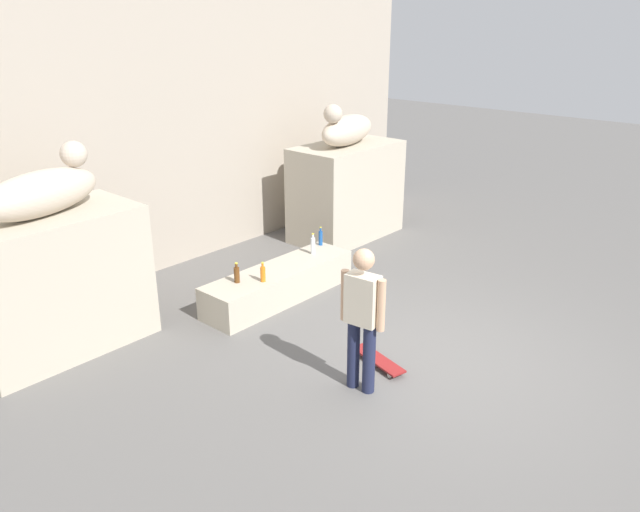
% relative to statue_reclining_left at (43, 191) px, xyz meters
% --- Properties ---
extents(ground_plane, '(40.00, 40.00, 0.00)m').
position_rel_statue_reclining_left_xyz_m(ground_plane, '(2.76, -3.78, -2.01)').
color(ground_plane, '#605E5B').
extents(facade_wall, '(11.37, 0.60, 5.33)m').
position_rel_statue_reclining_left_xyz_m(facade_wall, '(2.76, 1.49, 0.65)').
color(facade_wall, '#AB9F8F').
rests_on(facade_wall, ground_plane).
extents(pedestal_left, '(2.08, 1.15, 1.73)m').
position_rel_statue_reclining_left_xyz_m(pedestal_left, '(-0.04, -0.01, -1.15)').
color(pedestal_left, '#B7AD99').
rests_on(pedestal_left, ground_plane).
extents(pedestal_right, '(2.08, 1.15, 1.73)m').
position_rel_statue_reclining_left_xyz_m(pedestal_right, '(5.56, -0.01, -1.15)').
color(pedestal_right, '#B7AD99').
rests_on(pedestal_right, ground_plane).
extents(statue_reclining_left, '(1.69, 0.92, 0.78)m').
position_rel_statue_reclining_left_xyz_m(statue_reclining_left, '(0.00, 0.00, 0.00)').
color(statue_reclining_left, beige).
rests_on(statue_reclining_left, pedestal_left).
extents(statue_reclining_right, '(1.68, 0.89, 0.78)m').
position_rel_statue_reclining_left_xyz_m(statue_reclining_right, '(5.52, -0.02, 0.00)').
color(statue_reclining_right, beige).
rests_on(statue_reclining_right, pedestal_right).
extents(ledge_block, '(2.50, 0.68, 0.48)m').
position_rel_statue_reclining_left_xyz_m(ledge_block, '(2.76, -1.04, -1.78)').
color(ledge_block, '#B7AD99').
rests_on(ledge_block, ground_plane).
extents(skater, '(0.24, 0.54, 1.67)m').
position_rel_statue_reclining_left_xyz_m(skater, '(1.69, -3.40, -1.09)').
color(skater, '#1E233F').
rests_on(skater, ground_plane).
extents(skateboard, '(0.39, 0.82, 0.08)m').
position_rel_statue_reclining_left_xyz_m(skateboard, '(2.23, -3.25, -1.95)').
color(skateboard, maroon).
rests_on(skateboard, ground_plane).
extents(bottle_orange, '(0.07, 0.07, 0.28)m').
position_rel_statue_reclining_left_xyz_m(bottle_orange, '(2.29, -1.21, -1.42)').
color(bottle_orange, orange).
rests_on(bottle_orange, ledge_block).
extents(bottle_brown, '(0.08, 0.08, 0.29)m').
position_rel_statue_reclining_left_xyz_m(bottle_brown, '(2.03, -0.97, -1.42)').
color(bottle_brown, '#593314').
rests_on(bottle_brown, ledge_block).
extents(bottle_clear, '(0.07, 0.07, 0.33)m').
position_rel_statue_reclining_left_xyz_m(bottle_clear, '(3.52, -1.02, -1.40)').
color(bottle_clear, silver).
rests_on(bottle_clear, ledge_block).
extents(bottle_blue, '(0.07, 0.07, 0.30)m').
position_rel_statue_reclining_left_xyz_m(bottle_blue, '(3.90, -0.84, -1.41)').
color(bottle_blue, '#194C99').
rests_on(bottle_blue, ledge_block).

